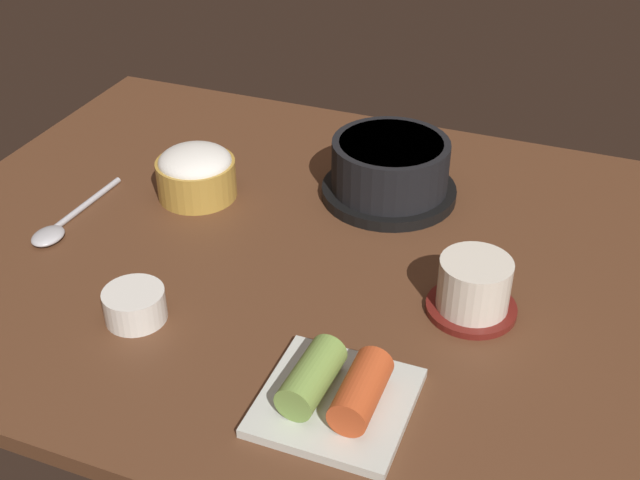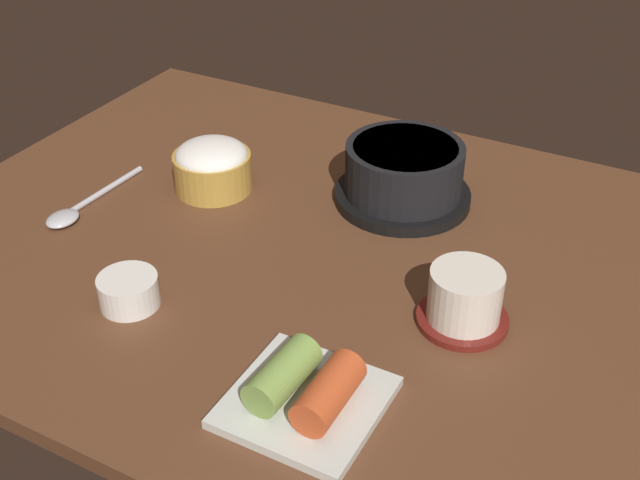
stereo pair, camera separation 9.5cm
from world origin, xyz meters
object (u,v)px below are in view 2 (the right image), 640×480
at_px(kimchi_plate, 306,392).
at_px(rice_bowl, 212,165).
at_px(tea_cup_with_saucer, 465,298).
at_px(stone_pot, 404,174).
at_px(side_bowl_near, 129,290).
at_px(spoon, 75,210).

bearing_deg(kimchi_plate, rice_bowl, 136.01).
bearing_deg(tea_cup_with_saucer, stone_pot, 127.98).
bearing_deg(stone_pot, tea_cup_with_saucer, -52.02).
xyz_separation_m(tea_cup_with_saucer, kimchi_plate, (-0.09, -0.19, -0.01)).
xyz_separation_m(stone_pot, side_bowl_near, (-0.18, -0.34, -0.02)).
bearing_deg(kimchi_plate, stone_pot, 100.07).
relative_size(stone_pot, kimchi_plate, 1.28).
xyz_separation_m(stone_pot, kimchi_plate, (0.07, -0.39, -0.02)).
xyz_separation_m(rice_bowl, kimchi_plate, (0.31, -0.30, -0.02)).
bearing_deg(rice_bowl, tea_cup_with_saucer, -15.55).
height_order(side_bowl_near, spoon, side_bowl_near).
distance_m(stone_pot, tea_cup_with_saucer, 0.25).
xyz_separation_m(side_bowl_near, spoon, (-0.18, 0.11, -0.01)).
bearing_deg(rice_bowl, stone_pot, 20.67).
height_order(stone_pot, spoon, stone_pot).
xyz_separation_m(tea_cup_with_saucer, side_bowl_near, (-0.33, -0.14, -0.01)).
xyz_separation_m(kimchi_plate, spoon, (-0.43, 0.16, -0.01)).
distance_m(rice_bowl, side_bowl_near, 0.26).
distance_m(tea_cup_with_saucer, side_bowl_near, 0.36).
bearing_deg(side_bowl_near, spoon, 148.03).
relative_size(tea_cup_with_saucer, side_bowl_near, 1.49).
xyz_separation_m(kimchi_plate, side_bowl_near, (-0.25, 0.04, 0.00)).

